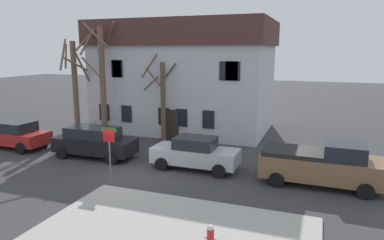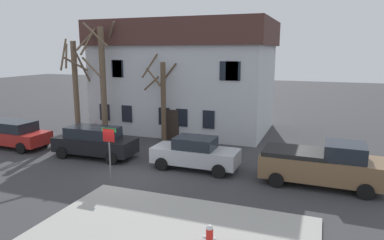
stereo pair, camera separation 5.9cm
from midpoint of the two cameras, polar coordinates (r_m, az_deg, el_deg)
ground_plane at (r=17.69m, az=-9.60°, el=-9.00°), size 120.00×120.00×0.00m
building_main at (r=27.39m, az=-1.08°, el=7.25°), size 13.15×7.96×8.21m
tree_bare_near at (r=27.22m, az=-18.33°, el=5.59°), size 2.25×1.89×6.92m
tree_bare_mid at (r=25.37m, az=-14.36°, el=6.89°), size 2.60×2.73×8.18m
tree_bare_far at (r=23.49m, az=-4.75°, el=3.71°), size 2.16×2.54×6.51m
car_red_wagon at (r=25.01m, az=-26.91°, el=-1.98°), size 4.69×2.18×1.69m
car_black_wagon at (r=21.00m, az=-15.43°, el=-3.38°), size 4.80×2.09×1.77m
car_silver_sedan at (r=18.27m, az=0.62°, el=-5.39°), size 4.49×1.95×1.69m
pickup_truck_brown at (r=17.15m, az=20.41°, el=-6.72°), size 5.38×2.39×2.05m
fire_hydrant at (r=11.17m, az=3.02°, el=-18.41°), size 0.42×0.22×0.82m
street_sign_pole at (r=16.76m, az=-13.18°, el=-3.82°), size 0.76×0.07×2.56m
bicycle_leaning at (r=26.54m, az=-14.95°, el=-1.57°), size 1.65×0.67×1.03m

